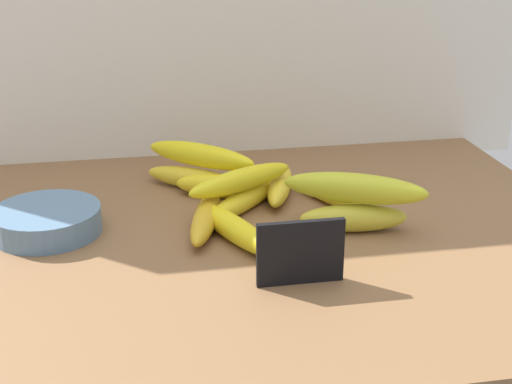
{
  "coord_description": "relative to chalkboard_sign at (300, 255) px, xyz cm",
  "views": [
    {
      "loc": [
        -11.93,
        -94.04,
        47.58
      ],
      "look_at": [
        6.2,
        4.09,
        8.0
      ],
      "focal_mm": 51.8,
      "sensor_mm": 36.0,
      "label": 1
    }
  ],
  "objects": [
    {
      "name": "banana_2",
      "position": [
        -2.62,
        24.54,
        -2.21
      ],
      "size": [
        16.43,
        17.01,
        3.29
      ],
      "primitive_type": "ellipsoid",
      "rotation": [
        0.0,
        0.0,
        0.81
      ],
      "color": "yellow",
      "rests_on": "counter_top"
    },
    {
      "name": "counter_top",
      "position": [
        -8.28,
        14.73,
        -5.36
      ],
      "size": [
        110.0,
        76.0,
        3.0
      ],
      "primitive_type": "cube",
      "color": "brown",
      "rests_on": "ground"
    },
    {
      "name": "chalkboard_sign",
      "position": [
        0.0,
        0.0,
        0.0
      ],
      "size": [
        11.0,
        1.8,
        8.4
      ],
      "color": "black",
      "rests_on": "counter_top"
    },
    {
      "name": "banana_8",
      "position": [
        -8.48,
        35.37,
        1.65
      ],
      "size": [
        18.06,
        15.63,
        3.88
      ],
      "primitive_type": "ellipsoid",
      "rotation": [
        0.0,
        0.0,
        2.46
      ],
      "color": "yellow",
      "rests_on": "banana_7"
    },
    {
      "name": "banana_6",
      "position": [
        11.24,
        13.7,
        -1.85
      ],
      "size": [
        15.92,
        6.13,
        4.01
      ],
      "primitive_type": "ellipsoid",
      "rotation": [
        0.0,
        0.0,
        6.14
      ],
      "color": "gold",
      "rests_on": "counter_top"
    },
    {
      "name": "banana_7",
      "position": [
        -9.32,
        34.26,
        -2.07
      ],
      "size": [
        16.84,
        13.31,
        3.57
      ],
      "primitive_type": "ellipsoid",
      "rotation": [
        0.0,
        0.0,
        2.53
      ],
      "color": "yellow",
      "rests_on": "counter_top"
    },
    {
      "name": "banana_4",
      "position": [
        -9.53,
        18.54,
        -2.12
      ],
      "size": [
        8.24,
        19.1,
        3.48
      ],
      "primitive_type": "ellipsoid",
      "rotation": [
        0.0,
        0.0,
        4.45
      ],
      "color": "gold",
      "rests_on": "counter_top"
    },
    {
      "name": "banana_0",
      "position": [
        -6.04,
        13.45,
        -2.07
      ],
      "size": [
        11.43,
        19.99,
        3.58
      ],
      "primitive_type": "ellipsoid",
      "rotation": [
        0.0,
        0.0,
        5.13
      ],
      "color": "yellow",
      "rests_on": "counter_top"
    },
    {
      "name": "fruit_bowl",
      "position": [
        -32.12,
        21.06,
        -1.99
      ],
      "size": [
        15.44,
        15.44,
        3.72
      ],
      "primitive_type": "cylinder",
      "color": "slate",
      "rests_on": "counter_top"
    },
    {
      "name": "banana_3",
      "position": [
        -5.56,
        29.98,
        -1.99
      ],
      "size": [
        15.43,
        9.2,
        3.74
      ],
      "primitive_type": "ellipsoid",
      "rotation": [
        0.0,
        0.0,
        5.89
      ],
      "color": "yellow",
      "rests_on": "counter_top"
    },
    {
      "name": "banana_1",
      "position": [
        3.72,
        29.02,
        -2.06
      ],
      "size": [
        8.59,
        17.17,
        3.6
      ],
      "primitive_type": "ellipsoid",
      "rotation": [
        0.0,
        0.0,
        4.4
      ],
      "color": "yellow",
      "rests_on": "counter_top"
    },
    {
      "name": "banana_10",
      "position": [
        11.59,
        14.79,
        2.34
      ],
      "size": [
        20.61,
        12.66,
        4.37
      ],
      "primitive_type": "ellipsoid",
      "rotation": [
        0.0,
        0.0,
        5.85
      ],
      "color": "gold",
      "rests_on": "banana_6"
    },
    {
      "name": "banana_5",
      "position": [
        11.57,
        23.16,
        -2.2
      ],
      "size": [
        12.29,
        18.86,
        3.32
      ],
      "primitive_type": "ellipsoid",
      "rotation": [
        0.0,
        0.0,
        2.07
      ],
      "color": "yellow",
      "rests_on": "counter_top"
    },
    {
      "name": "banana_9",
      "position": [
        -3.45,
        24.0,
        1.19
      ],
      "size": [
        18.43,
        12.32,
        3.5
      ],
      "primitive_type": "ellipsoid",
      "rotation": [
        0.0,
        0.0,
        0.51
      ],
      "color": "yellow",
      "rests_on": "banana_2"
    }
  ]
}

